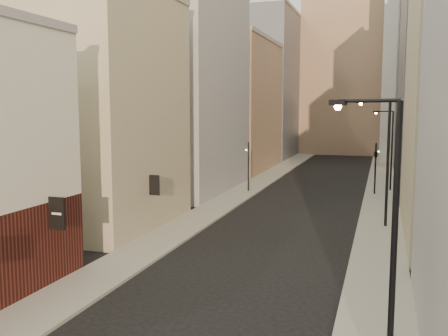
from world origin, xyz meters
TOP-DOWN VIEW (x-y plane):
  - sidewalk_left at (-6.50, 55.00)m, footprint 3.00×140.00m
  - sidewalk_right at (6.50, 55.00)m, footprint 3.00×140.00m
  - left_bldg_beige at (-12.00, 26.00)m, footprint 8.00×12.00m
  - left_bldg_grey at (-12.00, 42.00)m, footprint 8.00×16.00m
  - left_bldg_tan at (-12.00, 60.00)m, footprint 8.00×18.00m
  - left_bldg_wingrid at (-12.00, 80.00)m, footprint 8.00×20.00m
  - right_bldg_wingrid at (12.00, 50.00)m, footprint 8.00×20.00m
  - clock_tower at (-1.00, 92.00)m, footprint 14.00×14.00m
  - white_tower at (10.00, 78.00)m, footprint 8.00×8.00m
  - streetlamp_near at (6.71, 10.57)m, footprint 2.15×0.92m
  - streetlamp_mid at (6.64, 31.19)m, footprint 2.31×0.50m
  - streetlamp_far at (7.17, 47.16)m, footprint 1.96×1.02m
  - traffic_light_left at (-6.04, 42.60)m, footprint 0.57×0.48m
  - traffic_light_right at (5.90, 44.62)m, footprint 0.64×0.62m

SIDE VIEW (x-z plane):
  - sidewalk_left at x=-6.50m, z-range 0.00..0.15m
  - sidewalk_right at x=6.50m, z-range 0.00..0.15m
  - traffic_light_left at x=-6.04m, z-range 0.94..5.94m
  - traffic_light_right at x=5.90m, z-range 1.22..6.22m
  - streetlamp_far at x=7.17m, z-range 0.57..8.59m
  - streetlamp_near at x=6.71m, z-range 0.61..9.17m
  - streetlamp_mid at x=6.64m, z-range 0.63..9.46m
  - left_bldg_beige at x=-12.00m, z-range 0.00..16.00m
  - left_bldg_tan at x=-12.00m, z-range 0.00..17.00m
  - left_bldg_grey at x=-12.00m, z-range 0.00..20.00m
  - left_bldg_wingrid at x=-12.00m, z-range 0.00..24.00m
  - right_bldg_wingrid at x=12.00m, z-range 0.00..26.00m
  - clock_tower at x=-1.00m, z-range -4.82..40.08m
  - white_tower at x=10.00m, z-range -2.14..39.36m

